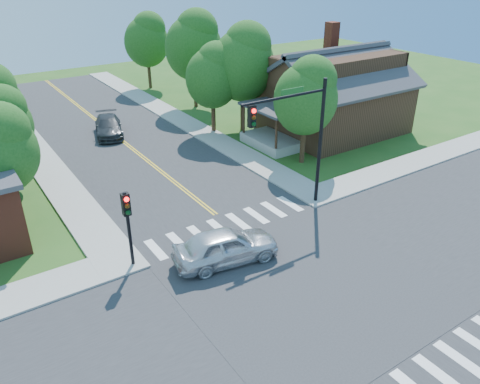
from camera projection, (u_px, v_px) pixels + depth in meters
ground at (306, 287)px, 20.21m from camera, size 100.00×100.00×0.00m
road_ns at (306, 286)px, 20.20m from camera, size 10.00×90.00×0.04m
road_ew at (306, 286)px, 20.20m from camera, size 90.00×10.00×0.04m
intersection_patch at (306, 287)px, 20.21m from camera, size 10.20×10.20×0.06m
sidewalk_ne at (324, 123)px, 39.76m from camera, size 40.00×40.00×0.14m
crosswalk_north at (229, 225)px, 24.78m from camera, size 8.85×2.00×0.01m
crosswalk_south at (429, 383)px, 15.60m from camera, size 8.85×2.00×0.01m
centerline at (306, 286)px, 20.19m from camera, size 0.30×90.00×0.01m
signal_mast_ne at (298, 128)px, 24.10m from camera, size 5.30×0.42×7.20m
signal_pole_nw at (127, 216)px, 20.35m from camera, size 0.34×0.42×3.80m
house_ne at (335, 90)px, 36.76m from camera, size 13.05×8.80×7.11m
tree_e_a at (307, 94)px, 30.26m from camera, size 4.28×4.07×7.28m
tree_e_b at (244, 60)px, 35.95m from camera, size 5.03×4.78×8.55m
tree_e_c at (194, 43)px, 41.73m from camera, size 5.19×4.93×8.82m
tree_e_d at (147, 38)px, 48.32m from camera, size 4.62×4.39×7.86m
tree_house at (214, 74)px, 35.82m from camera, size 4.21×4.00×7.16m
tree_bldg at (1, 121)px, 27.34m from camera, size 3.72×3.53×6.32m
car_silver at (226, 247)px, 21.49m from camera, size 3.59×5.56×1.68m
car_dgrey at (109, 127)px, 36.92m from camera, size 4.62×5.96×1.42m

